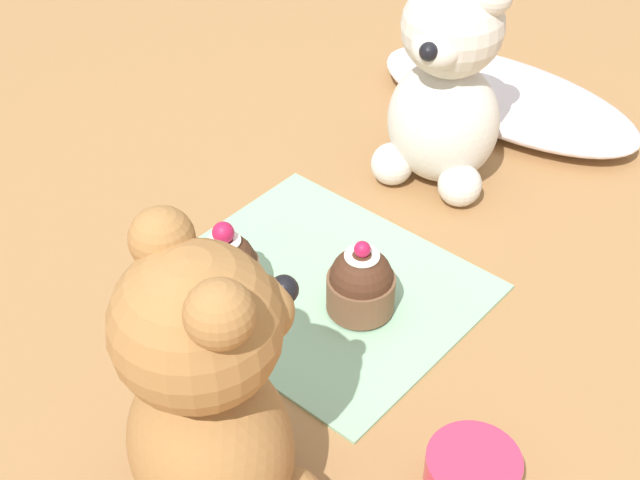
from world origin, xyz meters
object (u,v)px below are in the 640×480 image
cupcake_near_tan_bear (226,266)px  teddy_bear_cream (445,88)px  saucer_plate (228,288)px  teddy_bear_tan (210,399)px  cupcake_near_cream_bear (362,283)px

cupcake_near_tan_bear → teddy_bear_cream: bearing=82.7°
cupcake_near_tan_bear → saucer_plate: bearing=0.0°
teddy_bear_cream → teddy_bear_tan: size_ratio=0.95×
saucer_plate → cupcake_near_cream_bear: bearing=31.4°
saucer_plate → cupcake_near_tan_bear: cupcake_near_tan_bear is taller
cupcake_near_cream_bear → saucer_plate: size_ratio=0.99×
cupcake_near_cream_bear → cupcake_near_tan_bear: 0.12m
teddy_bear_cream → cupcake_near_tan_bear: size_ratio=3.17×
teddy_bear_tan → cupcake_near_tan_bear: (-0.15, 0.15, -0.08)m
teddy_bear_tan → saucer_plate: teddy_bear_tan is taller
teddy_bear_cream → cupcake_near_cream_bear: teddy_bear_cream is taller
saucer_plate → cupcake_near_tan_bear: 0.03m
teddy_bear_cream → cupcake_near_cream_bear: (0.07, -0.21, -0.07)m
teddy_bear_tan → saucer_plate: (-0.15, 0.15, -0.10)m
teddy_bear_cream → cupcake_near_cream_bear: size_ratio=3.11×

